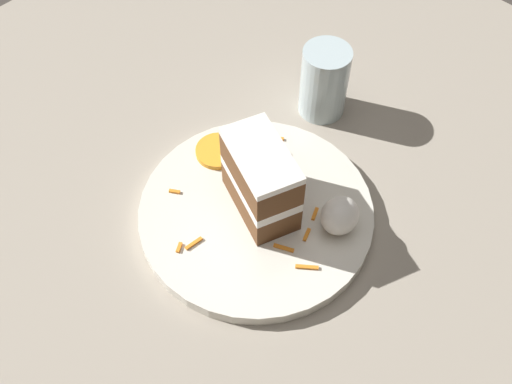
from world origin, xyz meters
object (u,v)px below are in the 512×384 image
Objects in this scene: plate at (256,213)px; drinking_glass at (324,85)px; cake_slice at (261,180)px; cream_dollop at (340,216)px; orange_garnish at (218,151)px.

drinking_glass is (-0.19, -0.06, 0.03)m from plate.
cake_slice is 1.14× the size of drinking_glass.
cream_dollop is 0.20m from drinking_glass.
plate is 2.77× the size of drinking_glass.
plate is 6.02× the size of cream_dollop.
orange_garnish is at bearing -80.31° from cake_slice.
cake_slice is (-0.01, -0.00, 0.06)m from plate.
cake_slice reaches higher than cream_dollop.
orange_garnish is 0.17m from drinking_glass.
orange_garnish is at bearing -83.76° from cream_dollop.
cake_slice is 2.06× the size of orange_garnish.
cream_dollop is 0.46× the size of drinking_glass.
orange_garnish is (-0.03, -0.09, 0.01)m from plate.
plate is 0.20m from drinking_glass.
cream_dollop is at bearing 119.23° from plate.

